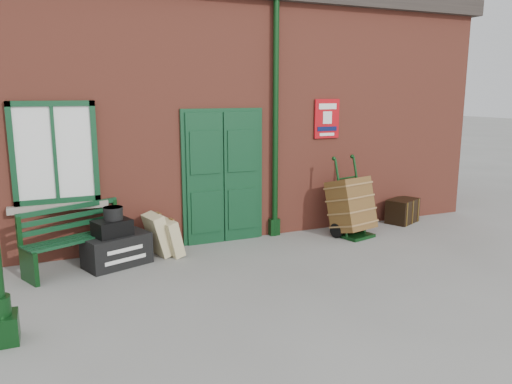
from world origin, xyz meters
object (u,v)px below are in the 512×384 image
bench (76,236)px  porter_trolley (351,206)px  houdini_trunk (117,250)px  dark_trunk (402,211)px

bench → porter_trolley: bearing=-25.8°
bench → porter_trolley: (4.60, -0.15, 0.06)m
porter_trolley → houdini_trunk: bearing=165.1°
bench → dark_trunk: (6.06, 0.21, -0.24)m
houdini_trunk → porter_trolley: 4.07m
dark_trunk → houdini_trunk: bearing=158.6°
bench → houdini_trunk: bearing=-35.7°
houdini_trunk → porter_trolley: bearing=-20.2°
dark_trunk → porter_trolley: bearing=169.2°
bench → dark_trunk: bench is taller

